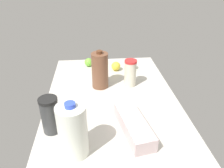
# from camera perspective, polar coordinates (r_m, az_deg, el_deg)

# --- Properties ---
(countertop) EXTENTS (1.20, 0.76, 0.03)m
(countertop) POSITION_cam_1_polar(r_m,az_deg,el_deg) (1.29, 0.00, -4.45)
(countertop) COLOR beige
(countertop) RESTS_ON ground
(tumbler_cup) EXTENTS (0.08, 0.08, 0.17)m
(tumbler_cup) POSITION_cam_1_polar(r_m,az_deg,el_deg) (1.39, 4.80, 2.90)
(tumbler_cup) COLOR beige
(tumbler_cup) RESTS_ON countertop
(chocolate_milk_jug) EXTENTS (0.10, 0.10, 0.24)m
(chocolate_milk_jug) POSITION_cam_1_polar(r_m,az_deg,el_deg) (1.36, -3.17, 3.58)
(chocolate_milk_jug) COLOR brown
(chocolate_milk_jug) RESTS_ON countertop
(milk_jug) EXTENTS (0.12, 0.12, 0.25)m
(milk_jug) POSITION_cam_1_polar(r_m,az_deg,el_deg) (0.90, -10.19, -11.95)
(milk_jug) COLOR white
(milk_jug) RESTS_ON countertop
(egg_carton) EXTENTS (0.32, 0.16, 0.07)m
(egg_carton) POSITION_cam_1_polar(r_m,az_deg,el_deg) (1.04, 5.65, -10.71)
(egg_carton) COLOR beige
(egg_carton) RESTS_ON countertop
(shaker_bottle) EXTENTS (0.09, 0.09, 0.18)m
(shaker_bottle) POSITION_cam_1_polar(r_m,az_deg,el_deg) (1.05, -15.85, -7.81)
(shaker_bottle) COLOR #373839
(shaker_bottle) RESTS_ON countertop
(lemon_by_jug) EXTENTS (0.07, 0.07, 0.07)m
(lemon_by_jug) POSITION_cam_1_polar(r_m,az_deg,el_deg) (1.60, 1.02, 4.68)
(lemon_by_jug) COLOR yellow
(lemon_by_jug) RESTS_ON countertop
(lime_loose) EXTENTS (0.06, 0.06, 0.06)m
(lime_loose) POSITION_cam_1_polar(r_m,az_deg,el_deg) (1.64, 5.46, 4.93)
(lime_loose) COLOR #5FBA36
(lime_loose) RESTS_ON countertop
(lime_beside_bowl) EXTENTS (0.06, 0.06, 0.06)m
(lime_beside_bowl) POSITION_cam_1_polar(r_m,az_deg,el_deg) (1.68, -6.09, 5.67)
(lime_beside_bowl) COLOR #6CB837
(lime_beside_bowl) RESTS_ON countertop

